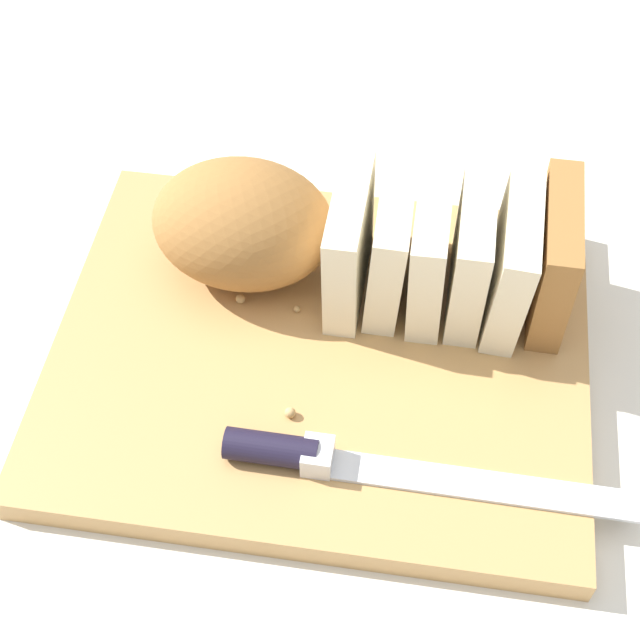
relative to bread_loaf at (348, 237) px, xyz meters
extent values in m
plane|color=silver|center=(-0.01, -0.07, -0.07)|extent=(3.00, 3.00, 0.00)
cube|color=tan|center=(-0.01, -0.07, -0.06)|extent=(0.40, 0.33, 0.02)
ellipsoid|color=#996633|center=(-0.08, 0.00, 0.00)|extent=(0.14, 0.11, 0.09)
cube|color=beige|center=(0.00, 0.00, 0.00)|extent=(0.03, 0.10, 0.10)
cube|color=beige|center=(0.03, 0.00, 0.00)|extent=(0.03, 0.10, 0.10)
cube|color=beige|center=(0.06, 0.00, 0.00)|extent=(0.03, 0.10, 0.10)
cube|color=beige|center=(0.09, 0.00, 0.00)|extent=(0.03, 0.10, 0.09)
cube|color=beige|center=(0.12, 0.00, 0.00)|extent=(0.03, 0.10, 0.10)
cube|color=#996633|center=(0.15, 0.01, 0.00)|extent=(0.03, 0.10, 0.09)
cube|color=silver|center=(0.11, -0.16, -0.05)|extent=(0.21, 0.03, 0.00)
cylinder|color=black|center=(-0.02, -0.16, -0.04)|extent=(0.06, 0.02, 0.02)
cube|color=silver|center=(0.01, -0.16, -0.04)|extent=(0.02, 0.02, 0.02)
sphere|color=tan|center=(-0.03, -0.04, -0.04)|extent=(0.01, 0.01, 0.01)
sphere|color=tan|center=(-0.02, -0.13, -0.04)|extent=(0.01, 0.01, 0.01)
sphere|color=tan|center=(-0.08, -0.04, -0.04)|extent=(0.01, 0.01, 0.01)
camera|label=1|loc=(0.06, -0.46, 0.51)|focal=52.67mm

